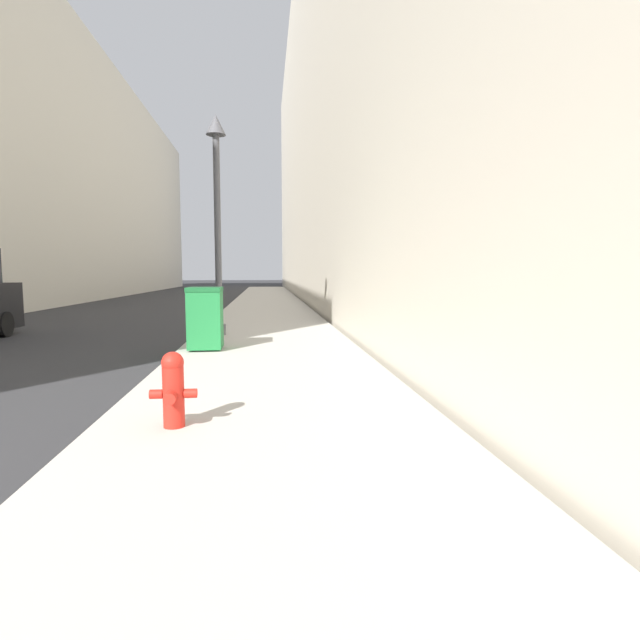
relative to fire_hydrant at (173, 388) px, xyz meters
name	(u,v)px	position (x,y,z in m)	size (l,w,h in m)	color
sidewalk_right	(268,309)	(0.96, 16.11, -0.45)	(3.53, 60.00, 0.14)	#B7B2A8
building_right_stone	(403,123)	(8.82, 24.11, 9.67)	(12.00, 60.00, 20.38)	beige
fire_hydrant	(173,388)	(0.00, 0.00, 0.00)	(0.44, 0.33, 0.73)	red
trash_bin	(205,318)	(-0.27, 4.87, 0.23)	(0.64, 0.71, 1.20)	#1E7538
lamppost	(217,200)	(-0.22, 7.16, 2.78)	(0.45, 0.45, 5.07)	#4C4C51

